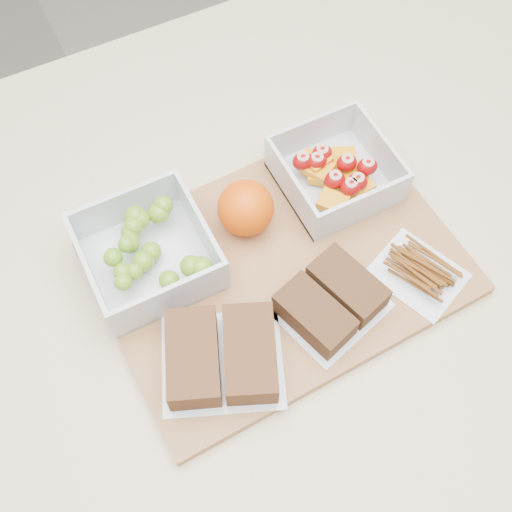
% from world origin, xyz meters
% --- Properties ---
extents(ground, '(4.00, 4.00, 0.00)m').
position_xyz_m(ground, '(0.00, 0.00, 0.00)').
color(ground, gray).
rests_on(ground, ground).
extents(counter, '(1.20, 0.90, 0.90)m').
position_xyz_m(counter, '(0.00, 0.00, 0.45)').
color(counter, beige).
rests_on(counter, ground).
extents(cutting_board, '(0.43, 0.32, 0.02)m').
position_xyz_m(cutting_board, '(0.02, -0.02, 0.91)').
color(cutting_board, '#A16F42').
rests_on(cutting_board, counter).
extents(grape_container, '(0.15, 0.15, 0.06)m').
position_xyz_m(grape_container, '(-0.11, 0.06, 0.94)').
color(grape_container, silver).
rests_on(grape_container, cutting_board).
extents(fruit_container, '(0.13, 0.13, 0.06)m').
position_xyz_m(fruit_container, '(0.14, 0.06, 0.94)').
color(fruit_container, silver).
rests_on(fruit_container, cutting_board).
extents(orange, '(0.07, 0.07, 0.07)m').
position_xyz_m(orange, '(0.01, 0.06, 0.95)').
color(orange, '#EB5205').
rests_on(orange, cutting_board).
extents(sandwich_bag_left, '(0.17, 0.16, 0.04)m').
position_xyz_m(sandwich_bag_left, '(-0.09, -0.10, 0.94)').
color(sandwich_bag_left, silver).
rests_on(sandwich_bag_left, cutting_board).
extents(sandwich_bag_center, '(0.14, 0.13, 0.04)m').
position_xyz_m(sandwich_bag_center, '(0.05, -0.09, 0.93)').
color(sandwich_bag_center, silver).
rests_on(sandwich_bag_center, cutting_board).
extents(pretzel_bag, '(0.12, 0.13, 0.02)m').
position_xyz_m(pretzel_bag, '(0.17, -0.10, 0.93)').
color(pretzel_bag, silver).
rests_on(pretzel_bag, cutting_board).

